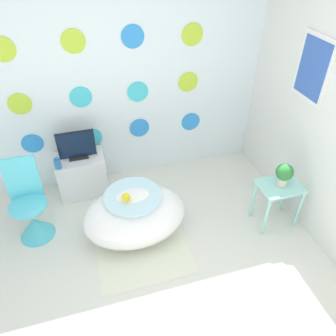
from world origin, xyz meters
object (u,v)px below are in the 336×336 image
Objects in this scene: chair at (32,215)px; tv at (77,146)px; vase at (58,164)px; potted_plant_left at (284,174)px; bathtub at (135,216)px.

chair is 2.17× the size of tv.
chair reaches higher than vase.
potted_plant_left is at bearing -23.75° from vase.
vase is at bearing 51.76° from chair.
bathtub is 1.02m from vase.
vase is (-0.22, -0.14, -0.09)m from tv.
chair reaches higher than tv.
potted_plant_left is (2.12, -0.93, 0.10)m from vase.
tv is (-0.44, 0.87, 0.35)m from bathtub.
potted_plant_left is at bearing -8.03° from bathtub.
bathtub is at bearing 171.97° from potted_plant_left.
tv is at bearing 45.18° from chair.
bathtub is 1.03m from tv.
chair reaches higher than potted_plant_left.
chair reaches higher than bathtub.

